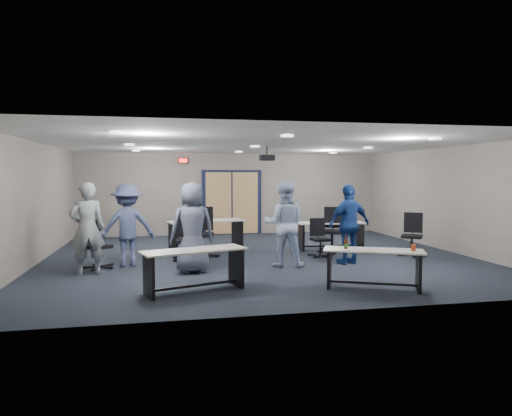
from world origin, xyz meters
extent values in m
plane|color=black|center=(0.00, 0.00, 0.00)|extent=(10.00, 10.00, 0.00)
cube|color=gray|center=(0.00, 4.50, 1.35)|extent=(10.00, 0.04, 2.70)
cube|color=gray|center=(0.00, -4.50, 1.35)|extent=(10.00, 0.04, 2.70)
cube|color=gray|center=(-5.00, 0.00, 1.35)|extent=(0.04, 9.00, 2.70)
cube|color=gray|center=(5.00, 0.00, 1.35)|extent=(0.04, 9.00, 2.70)
cube|color=white|center=(0.00, 0.00, 2.70)|extent=(10.00, 9.00, 0.04)
cube|color=#111633|center=(0.00, 4.47, 1.05)|extent=(2.00, 0.06, 2.20)
cube|color=tan|center=(-0.45, 4.45, 1.05)|extent=(0.85, 0.04, 2.05)
cube|color=tan|center=(0.45, 4.45, 1.05)|extent=(0.85, 0.04, 2.05)
cube|color=black|center=(-1.60, 4.45, 2.45)|extent=(0.32, 0.05, 0.18)
cube|color=#FF0C0C|center=(-1.60, 4.42, 2.45)|extent=(0.26, 0.02, 0.12)
cylinder|color=black|center=(0.30, 0.50, 2.58)|extent=(0.04, 0.04, 0.24)
cube|color=black|center=(0.30, 0.50, 2.40)|extent=(0.35, 0.30, 0.14)
cylinder|color=black|center=(0.30, 0.35, 2.40)|extent=(0.08, 0.03, 0.08)
cube|color=silver|center=(-1.73, -2.96, 0.70)|extent=(1.86, 1.09, 0.03)
cube|color=black|center=(-2.48, -3.20, 0.34)|extent=(0.21, 0.53, 0.68)
cube|color=black|center=(-0.98, -2.73, 0.34)|extent=(0.21, 0.53, 0.68)
cube|color=black|center=(-1.73, -2.96, 0.10)|extent=(1.51, 0.52, 0.04)
cube|color=silver|center=(1.31, -3.38, 0.67)|extent=(1.76, 1.20, 0.03)
cube|color=black|center=(0.63, -3.07, 0.33)|extent=(0.25, 0.49, 0.65)
cube|color=black|center=(1.99, -3.69, 0.33)|extent=(0.25, 0.49, 0.65)
cube|color=black|center=(1.31, -3.38, 0.09)|extent=(1.38, 0.66, 0.04)
cylinder|color=#AC3516|center=(1.90, -3.65, 0.74)|extent=(0.07, 0.07, 0.11)
cube|color=silver|center=(-1.17, 1.06, 0.79)|extent=(2.10, 1.22, 0.03)
cube|color=black|center=(-2.01, 0.80, 0.39)|extent=(0.23, 0.60, 0.78)
cube|color=black|center=(-0.32, 1.31, 0.39)|extent=(0.23, 0.60, 0.78)
cube|color=black|center=(-1.17, 1.06, 0.11)|extent=(1.71, 0.57, 0.04)
cube|color=silver|center=(2.10, 0.75, 0.71)|extent=(1.83, 0.73, 0.03)
cube|color=black|center=(1.30, 0.81, 0.35)|extent=(0.09, 0.55, 0.70)
cube|color=black|center=(2.89, 0.68, 0.35)|extent=(0.09, 0.55, 0.70)
cube|color=black|center=(2.10, 0.75, 0.10)|extent=(1.59, 0.17, 0.04)
imported|color=gray|center=(-3.71, -1.23, 0.91)|extent=(0.75, 0.58, 1.83)
imported|color=slate|center=(-1.67, -1.41, 0.92)|extent=(0.97, 0.71, 1.83)
imported|color=#B7CDF2|center=(0.31, -1.17, 0.92)|extent=(1.04, 0.90, 1.83)
imported|color=navy|center=(1.79, -1.19, 0.88)|extent=(1.11, 0.66, 1.76)
imported|color=#424C77|center=(-3.00, -0.49, 0.89)|extent=(1.22, 0.81, 1.77)
camera|label=1|loc=(-2.21, -10.61, 1.94)|focal=32.00mm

